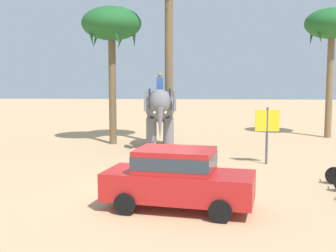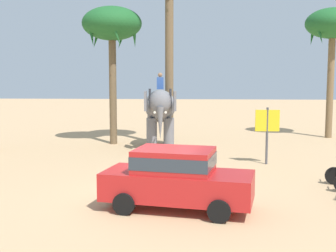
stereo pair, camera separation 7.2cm
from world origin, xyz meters
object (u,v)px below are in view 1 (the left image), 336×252
at_px(car_sedan_foreground, 177,176).
at_px(palm_tree_behind_elephant, 332,27).
at_px(elephant_with_mahout, 160,109).
at_px(signboard_yellow, 267,124).
at_px(palm_tree_left_of_road, 112,27).

relative_size(car_sedan_foreground, palm_tree_behind_elephant, 0.56).
relative_size(elephant_with_mahout, palm_tree_behind_elephant, 0.51).
xyz_separation_m(palm_tree_behind_elephant, signboard_yellow, (-5.02, -8.53, -4.93)).
bearing_deg(palm_tree_left_of_road, elephant_with_mahout, -20.79).
bearing_deg(elephant_with_mahout, palm_tree_behind_elephant, 23.76).
relative_size(palm_tree_left_of_road, signboard_yellow, 3.09).
bearing_deg(signboard_yellow, car_sedan_foreground, -117.73).
relative_size(car_sedan_foreground, signboard_yellow, 1.81).
distance_m(elephant_with_mahout, palm_tree_left_of_road, 5.19).
xyz_separation_m(elephant_with_mahout, signboard_yellow, (4.86, -4.18, -0.30)).
bearing_deg(palm_tree_behind_elephant, palm_tree_left_of_road, -165.13).
xyz_separation_m(car_sedan_foreground, palm_tree_left_of_road, (-4.06, 11.81, 5.40)).
height_order(palm_tree_left_of_road, signboard_yellow, palm_tree_left_of_road).
height_order(palm_tree_behind_elephant, palm_tree_left_of_road, palm_tree_behind_elephant).
relative_size(car_sedan_foreground, palm_tree_left_of_road, 0.59).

